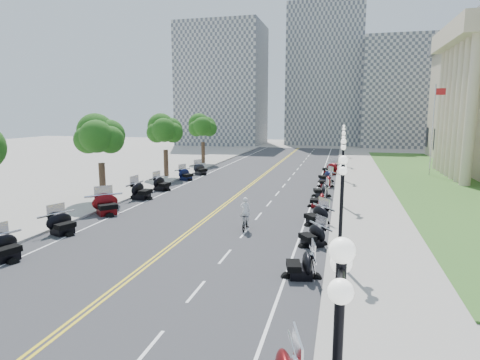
% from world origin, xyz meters
% --- Properties ---
extents(ground, '(160.00, 160.00, 0.00)m').
position_xyz_m(ground, '(0.00, 0.00, 0.00)').
color(ground, gray).
extents(road, '(16.00, 90.00, 0.01)m').
position_xyz_m(road, '(0.00, 10.00, 0.00)').
color(road, '#333335').
rests_on(road, ground).
extents(centerline_yellow_a, '(0.12, 90.00, 0.00)m').
position_xyz_m(centerline_yellow_a, '(-0.12, 10.00, 0.01)').
color(centerline_yellow_a, yellow).
rests_on(centerline_yellow_a, road).
extents(centerline_yellow_b, '(0.12, 90.00, 0.00)m').
position_xyz_m(centerline_yellow_b, '(0.12, 10.00, 0.01)').
color(centerline_yellow_b, yellow).
rests_on(centerline_yellow_b, road).
extents(edge_line_north, '(0.12, 90.00, 0.00)m').
position_xyz_m(edge_line_north, '(6.40, 10.00, 0.01)').
color(edge_line_north, white).
rests_on(edge_line_north, road).
extents(edge_line_south, '(0.12, 90.00, 0.00)m').
position_xyz_m(edge_line_south, '(-6.40, 10.00, 0.01)').
color(edge_line_south, white).
rests_on(edge_line_south, road).
extents(lane_dash_2, '(0.12, 2.00, 0.00)m').
position_xyz_m(lane_dash_2, '(3.20, -16.00, 0.01)').
color(lane_dash_2, white).
rests_on(lane_dash_2, road).
extents(lane_dash_3, '(0.12, 2.00, 0.00)m').
position_xyz_m(lane_dash_3, '(3.20, -12.00, 0.01)').
color(lane_dash_3, white).
rests_on(lane_dash_3, road).
extents(lane_dash_4, '(0.12, 2.00, 0.00)m').
position_xyz_m(lane_dash_4, '(3.20, -8.00, 0.01)').
color(lane_dash_4, white).
rests_on(lane_dash_4, road).
extents(lane_dash_5, '(0.12, 2.00, 0.00)m').
position_xyz_m(lane_dash_5, '(3.20, -4.00, 0.01)').
color(lane_dash_5, white).
rests_on(lane_dash_5, road).
extents(lane_dash_6, '(0.12, 2.00, 0.00)m').
position_xyz_m(lane_dash_6, '(3.20, 0.00, 0.01)').
color(lane_dash_6, white).
rests_on(lane_dash_6, road).
extents(lane_dash_7, '(0.12, 2.00, 0.00)m').
position_xyz_m(lane_dash_7, '(3.20, 4.00, 0.01)').
color(lane_dash_7, white).
rests_on(lane_dash_7, road).
extents(lane_dash_8, '(0.12, 2.00, 0.00)m').
position_xyz_m(lane_dash_8, '(3.20, 8.00, 0.01)').
color(lane_dash_8, white).
rests_on(lane_dash_8, road).
extents(lane_dash_9, '(0.12, 2.00, 0.00)m').
position_xyz_m(lane_dash_9, '(3.20, 12.00, 0.01)').
color(lane_dash_9, white).
rests_on(lane_dash_9, road).
extents(lane_dash_10, '(0.12, 2.00, 0.00)m').
position_xyz_m(lane_dash_10, '(3.20, 16.00, 0.01)').
color(lane_dash_10, white).
rests_on(lane_dash_10, road).
extents(lane_dash_11, '(0.12, 2.00, 0.00)m').
position_xyz_m(lane_dash_11, '(3.20, 20.00, 0.01)').
color(lane_dash_11, white).
rests_on(lane_dash_11, road).
extents(lane_dash_12, '(0.12, 2.00, 0.00)m').
position_xyz_m(lane_dash_12, '(3.20, 24.00, 0.01)').
color(lane_dash_12, white).
rests_on(lane_dash_12, road).
extents(lane_dash_13, '(0.12, 2.00, 0.00)m').
position_xyz_m(lane_dash_13, '(3.20, 28.00, 0.01)').
color(lane_dash_13, white).
rests_on(lane_dash_13, road).
extents(lane_dash_14, '(0.12, 2.00, 0.00)m').
position_xyz_m(lane_dash_14, '(3.20, 32.00, 0.01)').
color(lane_dash_14, white).
rests_on(lane_dash_14, road).
extents(lane_dash_15, '(0.12, 2.00, 0.00)m').
position_xyz_m(lane_dash_15, '(3.20, 36.00, 0.01)').
color(lane_dash_15, white).
rests_on(lane_dash_15, road).
extents(lane_dash_16, '(0.12, 2.00, 0.00)m').
position_xyz_m(lane_dash_16, '(3.20, 40.00, 0.01)').
color(lane_dash_16, white).
rests_on(lane_dash_16, road).
extents(lane_dash_17, '(0.12, 2.00, 0.00)m').
position_xyz_m(lane_dash_17, '(3.20, 44.00, 0.01)').
color(lane_dash_17, white).
rests_on(lane_dash_17, road).
extents(lane_dash_18, '(0.12, 2.00, 0.00)m').
position_xyz_m(lane_dash_18, '(3.20, 48.00, 0.01)').
color(lane_dash_18, white).
rests_on(lane_dash_18, road).
extents(lane_dash_19, '(0.12, 2.00, 0.00)m').
position_xyz_m(lane_dash_19, '(3.20, 52.00, 0.01)').
color(lane_dash_19, white).
rests_on(lane_dash_19, road).
extents(sidewalk_north, '(5.00, 90.00, 0.15)m').
position_xyz_m(sidewalk_north, '(10.50, 10.00, 0.07)').
color(sidewalk_north, '#9E9991').
rests_on(sidewalk_north, ground).
extents(sidewalk_south, '(5.00, 90.00, 0.15)m').
position_xyz_m(sidewalk_south, '(-10.50, 10.00, 0.07)').
color(sidewalk_south, '#9E9991').
rests_on(sidewalk_south, ground).
extents(lawn, '(9.00, 60.00, 0.10)m').
position_xyz_m(lawn, '(17.50, 18.00, 0.05)').
color(lawn, '#356023').
rests_on(lawn, ground).
extents(distant_block_a, '(18.00, 14.00, 26.00)m').
position_xyz_m(distant_block_a, '(-18.00, 62.00, 13.00)').
color(distant_block_a, gray).
rests_on(distant_block_a, ground).
extents(distant_block_b, '(16.00, 12.00, 30.00)m').
position_xyz_m(distant_block_b, '(4.00, 68.00, 15.00)').
color(distant_block_b, gray).
rests_on(distant_block_b, ground).
extents(distant_block_c, '(20.00, 14.00, 22.00)m').
position_xyz_m(distant_block_c, '(22.00, 65.00, 11.00)').
color(distant_block_c, gray).
rests_on(distant_block_c, ground).
extents(street_lamp_1, '(0.50, 1.20, 4.90)m').
position_xyz_m(street_lamp_1, '(8.60, -8.00, 2.60)').
color(street_lamp_1, black).
rests_on(street_lamp_1, sidewalk_north).
extents(street_lamp_2, '(0.50, 1.20, 4.90)m').
position_xyz_m(street_lamp_2, '(8.60, 4.00, 2.60)').
color(street_lamp_2, black).
rests_on(street_lamp_2, sidewalk_north).
extents(street_lamp_3, '(0.50, 1.20, 4.90)m').
position_xyz_m(street_lamp_3, '(8.60, 16.00, 2.60)').
color(street_lamp_3, black).
rests_on(street_lamp_3, sidewalk_north).
extents(street_lamp_4, '(0.50, 1.20, 4.90)m').
position_xyz_m(street_lamp_4, '(8.60, 28.00, 2.60)').
color(street_lamp_4, black).
rests_on(street_lamp_4, sidewalk_north).
extents(street_lamp_5, '(0.50, 1.20, 4.90)m').
position_xyz_m(street_lamp_5, '(8.60, 40.00, 2.60)').
color(street_lamp_5, black).
rests_on(street_lamp_5, sidewalk_north).
extents(flagpole, '(1.10, 0.20, 10.00)m').
position_xyz_m(flagpole, '(18.00, 22.00, 5.00)').
color(flagpole, silver).
rests_on(flagpole, ground).
extents(tree_2, '(4.80, 4.80, 9.20)m').
position_xyz_m(tree_2, '(-10.00, 2.00, 4.75)').
color(tree_2, '#235619').
rests_on(tree_2, sidewalk_south).
extents(tree_3, '(4.80, 4.80, 9.20)m').
position_xyz_m(tree_3, '(-10.00, 14.00, 4.75)').
color(tree_3, '#235619').
rests_on(tree_3, sidewalk_south).
extents(tree_4, '(4.80, 4.80, 9.20)m').
position_xyz_m(tree_4, '(-10.00, 26.00, 4.75)').
color(tree_4, '#235619').
rests_on(tree_4, sidewalk_south).
extents(motorcycle_n_3, '(2.18, 2.18, 1.29)m').
position_xyz_m(motorcycle_n_3, '(7.02, -9.61, 0.65)').
color(motorcycle_n_3, black).
rests_on(motorcycle_n_3, road).
extents(motorcycle_n_4, '(2.55, 2.55, 1.28)m').
position_xyz_m(motorcycle_n_4, '(7.20, -5.31, 0.64)').
color(motorcycle_n_4, black).
rests_on(motorcycle_n_4, road).
extents(motorcycle_n_5, '(2.71, 2.71, 1.35)m').
position_xyz_m(motorcycle_n_5, '(7.14, -1.15, 0.67)').
color(motorcycle_n_5, black).
rests_on(motorcycle_n_5, road).
extents(motorcycle_n_6, '(1.79, 1.79, 1.24)m').
position_xyz_m(motorcycle_n_6, '(6.94, 3.70, 0.62)').
color(motorcycle_n_6, '#590A0C').
rests_on(motorcycle_n_6, road).
extents(motorcycle_n_7, '(2.15, 2.15, 1.26)m').
position_xyz_m(motorcycle_n_7, '(6.93, 7.67, 0.63)').
color(motorcycle_n_7, black).
rests_on(motorcycle_n_7, road).
extents(motorcycle_n_8, '(1.99, 1.99, 1.24)m').
position_xyz_m(motorcycle_n_8, '(7.08, 12.29, 0.62)').
color(motorcycle_n_8, '#590A0C').
rests_on(motorcycle_n_8, road).
extents(motorcycle_n_9, '(2.52, 2.52, 1.29)m').
position_xyz_m(motorcycle_n_9, '(7.00, 15.20, 0.65)').
color(motorcycle_n_9, black).
rests_on(motorcycle_n_9, road).
extents(motorcycle_n_10, '(2.95, 2.95, 1.46)m').
position_xyz_m(motorcycle_n_10, '(7.26, 20.46, 0.73)').
color(motorcycle_n_10, '#590A0C').
rests_on(motorcycle_n_10, road).
extents(motorcycle_s_3, '(2.52, 2.52, 1.40)m').
position_xyz_m(motorcycle_s_3, '(-6.79, -11.07, 0.70)').
color(motorcycle_s_3, black).
rests_on(motorcycle_s_3, road).
extents(motorcycle_s_4, '(2.56, 2.56, 1.39)m').
position_xyz_m(motorcycle_s_4, '(-6.97, -6.77, 0.69)').
color(motorcycle_s_4, black).
rests_on(motorcycle_s_4, road).
extents(motorcycle_s_5, '(3.16, 3.16, 1.57)m').
position_xyz_m(motorcycle_s_5, '(-7.04, -2.14, 0.78)').
color(motorcycle_s_5, '#590A0C').
rests_on(motorcycle_s_5, road).
extents(motorcycle_s_6, '(2.32, 2.32, 1.54)m').
position_xyz_m(motorcycle_s_6, '(-7.16, 3.04, 0.77)').
color(motorcycle_s_6, black).
rests_on(motorcycle_s_6, road).
extents(motorcycle_s_7, '(2.32, 2.32, 1.39)m').
position_xyz_m(motorcycle_s_7, '(-7.19, 6.92, 0.70)').
color(motorcycle_s_7, black).
rests_on(motorcycle_s_7, road).
extents(motorcycle_s_8, '(2.50, 2.50, 1.33)m').
position_xyz_m(motorcycle_s_8, '(-7.20, 12.73, 0.66)').
color(motorcycle_s_8, black).
rests_on(motorcycle_s_8, road).
extents(motorcycle_s_9, '(2.70, 2.70, 1.36)m').
position_xyz_m(motorcycle_s_9, '(-7.00, 16.70, 0.68)').
color(motorcycle_s_9, black).
rests_on(motorcycle_s_9, road).
extents(bicycle, '(0.54, 1.69, 1.01)m').
position_xyz_m(bicycle, '(3.09, -3.37, 0.50)').
color(bicycle, '#A51414').
rests_on(bicycle, road).
extents(cyclist_rider, '(0.60, 0.40, 1.66)m').
position_xyz_m(cyclist_rider, '(3.09, -3.37, 1.84)').
color(cyclist_rider, silver).
rests_on(cyclist_rider, bicycle).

